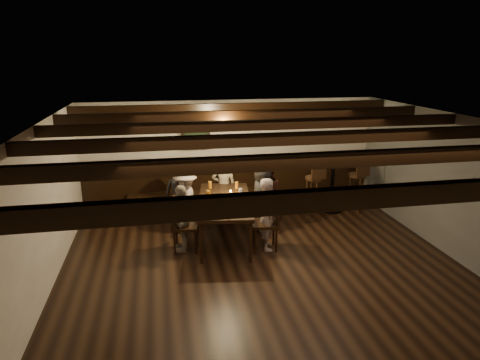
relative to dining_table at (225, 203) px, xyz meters
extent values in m
plane|color=black|center=(0.45, -1.66, -0.71)|extent=(7.00, 7.00, 0.00)
plane|color=black|center=(0.45, -1.66, 1.69)|extent=(7.00, 7.00, 0.00)
plane|color=beige|center=(0.45, 1.84, 0.49)|extent=(6.50, 0.00, 6.50)
plane|color=#4C4B49|center=(3.70, -1.66, 0.49)|extent=(0.00, 7.00, 7.00)
plane|color=beige|center=(-2.80, -1.66, 0.49)|extent=(0.00, 7.00, 7.00)
cube|color=black|center=(0.45, 1.80, -0.16)|extent=(6.50, 0.08, 1.10)
cube|color=black|center=(-0.35, 1.54, -0.49)|extent=(3.00, 0.45, 0.45)
cube|color=black|center=(-0.35, 1.74, 1.04)|extent=(0.62, 0.12, 0.72)
cube|color=black|center=(-0.35, 1.68, 1.04)|extent=(0.50, 0.02, 0.58)
cube|color=black|center=(0.45, -4.56, 1.60)|extent=(6.50, 0.10, 0.16)
cube|color=black|center=(0.45, -3.40, 1.60)|extent=(6.50, 0.10, 0.16)
cube|color=black|center=(0.45, -2.24, 1.60)|extent=(6.50, 0.10, 0.16)
cube|color=black|center=(0.45, -1.08, 1.60)|extent=(6.50, 0.10, 0.16)
cube|color=black|center=(0.45, 0.08, 1.60)|extent=(6.50, 0.10, 0.16)
cube|color=black|center=(0.45, 1.24, 1.60)|extent=(6.50, 0.10, 0.16)
sphere|color=#FFE099|center=(-2.30, 1.22, 1.48)|extent=(0.07, 0.07, 0.07)
sphere|color=#FFE099|center=(-0.93, 1.22, 1.48)|extent=(0.07, 0.07, 0.07)
sphere|color=#FFE099|center=(0.45, 1.22, 1.48)|extent=(0.07, 0.07, 0.07)
sphere|color=#FFE099|center=(1.82, 1.22, 1.48)|extent=(0.07, 0.07, 0.07)
sphere|color=#FFE099|center=(3.20, 1.22, 1.48)|extent=(0.07, 0.07, 0.07)
cube|color=black|center=(0.00, 0.00, 0.03)|extent=(1.21, 2.19, 0.06)
cylinder|color=black|center=(-0.54, -0.91, -0.36)|extent=(0.06, 0.06, 0.72)
cylinder|color=black|center=(-0.27, 1.02, -0.36)|extent=(0.06, 0.06, 0.72)
cylinder|color=black|center=(0.27, -1.02, -0.36)|extent=(0.06, 0.06, 0.72)
cylinder|color=black|center=(0.54, 0.91, -0.36)|extent=(0.06, 0.06, 0.72)
cube|color=black|center=(-0.63, 0.54, -0.27)|extent=(0.48, 0.48, 0.05)
cube|color=black|center=(-0.82, 0.57, -0.01)|extent=(0.10, 0.43, 0.47)
cube|color=black|center=(-0.76, -0.35, -0.26)|extent=(0.49, 0.49, 0.05)
cube|color=black|center=(-0.95, -0.32, 0.00)|extent=(0.10, 0.44, 0.48)
cube|color=black|center=(0.76, 0.35, -0.27)|extent=(0.49, 0.49, 0.05)
cube|color=black|center=(0.95, 0.32, -0.01)|extent=(0.10, 0.43, 0.47)
cube|color=black|center=(0.63, -0.54, -0.25)|extent=(0.51, 0.51, 0.05)
cube|color=black|center=(0.83, -0.57, 0.03)|extent=(0.10, 0.45, 0.49)
imported|color=#28272A|center=(-0.77, 1.02, -0.08)|extent=(0.67, 0.49, 1.27)
imported|color=gray|center=(0.15, 1.04, -0.03)|extent=(0.54, 0.39, 1.37)
imported|color=brown|center=(1.02, 0.77, -0.11)|extent=(0.64, 0.53, 1.20)
imported|color=#BBA89E|center=(-0.68, 0.55, -0.10)|extent=(0.57, 0.86, 1.24)
imported|color=#9E927E|center=(-0.80, -0.34, -0.11)|extent=(0.39, 0.74, 1.20)
imported|color=#232325|center=(0.80, 0.34, -0.03)|extent=(0.52, 0.72, 1.36)
imported|color=gray|center=(0.68, -0.55, -0.06)|extent=(0.37, 0.51, 1.30)
cylinder|color=#BF7219|center=(-0.18, 0.73, 0.13)|extent=(0.07, 0.07, 0.14)
cylinder|color=#BF7219|center=(0.34, 0.61, 0.13)|extent=(0.07, 0.07, 0.14)
cylinder|color=#BF7219|center=(-0.28, 0.14, 0.13)|extent=(0.07, 0.07, 0.14)
cylinder|color=silver|center=(0.32, 0.16, 0.13)|extent=(0.07, 0.07, 0.14)
cylinder|color=#BF7219|center=(-0.28, -0.42, 0.13)|extent=(0.07, 0.07, 0.14)
cylinder|color=silver|center=(0.12, -0.57, 0.13)|extent=(0.07, 0.07, 0.14)
cylinder|color=#BF7219|center=(-0.06, -0.80, 0.13)|extent=(0.07, 0.07, 0.14)
cylinder|color=white|center=(-0.25, -0.67, 0.07)|extent=(0.24, 0.24, 0.01)
cylinder|color=white|center=(0.14, -0.32, 0.07)|extent=(0.24, 0.24, 0.01)
cube|color=black|center=(-0.01, -0.05, 0.12)|extent=(0.15, 0.10, 0.12)
cylinder|color=beige|center=(0.16, 0.28, 0.09)|extent=(0.05, 0.05, 0.05)
cylinder|color=black|center=(2.55, 1.07, -0.69)|extent=(0.49, 0.49, 0.04)
cylinder|color=black|center=(2.55, 1.07, -0.13)|extent=(0.08, 0.08, 1.12)
cylinder|color=black|center=(2.55, 1.07, 0.45)|extent=(0.67, 0.67, 0.06)
cylinder|color=#351F10|center=(2.05, 0.87, 0.11)|extent=(0.38, 0.38, 0.06)
cube|color=#351F10|center=(2.08, 0.69, 0.31)|extent=(0.34, 0.08, 0.36)
cylinder|color=#351F10|center=(3.05, 0.92, 0.11)|extent=(0.38, 0.38, 0.06)
cube|color=#351F10|center=(3.09, 0.74, 0.31)|extent=(0.34, 0.10, 0.36)
camera|label=1|loc=(-1.12, -7.34, 2.61)|focal=32.00mm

